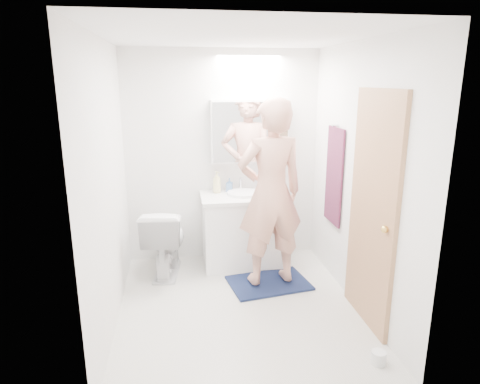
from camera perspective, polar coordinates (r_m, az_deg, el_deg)
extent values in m
plane|color=silver|center=(4.11, -0.17, -15.24)|extent=(2.50, 2.50, 0.00)
plane|color=white|center=(3.57, -0.21, 20.31)|extent=(2.50, 2.50, 0.00)
plane|color=white|center=(4.87, -2.35, 4.68)|extent=(2.50, 0.00, 2.50)
plane|color=white|center=(2.48, 4.06, -5.53)|extent=(2.50, 0.00, 2.50)
plane|color=white|center=(3.67, -17.46, 0.58)|extent=(0.00, 2.50, 2.50)
plane|color=white|center=(3.96, 15.75, 1.76)|extent=(0.00, 2.50, 2.50)
cube|color=white|center=(4.84, 0.47, -5.34)|extent=(0.90, 0.55, 0.78)
cube|color=white|center=(4.71, 0.48, -0.65)|extent=(0.95, 0.58, 0.04)
cylinder|color=white|center=(4.73, 0.42, -0.15)|extent=(0.36, 0.36, 0.03)
cylinder|color=silver|center=(4.89, 0.08, 1.16)|extent=(0.02, 0.02, 0.16)
cube|color=white|center=(4.79, 1.32, 8.16)|extent=(0.88, 0.14, 0.70)
cube|color=silver|center=(4.72, 1.48, 8.05)|extent=(0.84, 0.01, 0.66)
imported|color=white|center=(4.68, -10.05, -6.43)|extent=(0.52, 0.79, 0.76)
cube|color=#162647|center=(4.52, 3.90, -12.13)|extent=(0.88, 0.67, 0.02)
imported|color=#DD9C85|center=(4.17, 4.13, -0.19)|extent=(0.74, 0.55, 1.86)
cube|color=tan|center=(3.70, 17.43, -2.50)|extent=(0.04, 0.80, 2.00)
sphere|color=gold|center=(3.45, 18.92, -4.79)|extent=(0.06, 0.06, 0.06)
cube|color=#112038|center=(4.47, 12.56, 2.11)|extent=(0.02, 0.42, 1.00)
cylinder|color=silver|center=(4.38, 12.78, 8.74)|extent=(0.07, 0.02, 0.02)
imported|color=beige|center=(4.78, -3.13, 1.33)|extent=(0.13, 0.13, 0.25)
imported|color=#5179AE|center=(4.84, -1.44, 0.96)|extent=(0.09, 0.09, 0.16)
imported|color=#3D47B9|center=(4.89, 3.18, 0.73)|extent=(0.12, 0.12, 0.10)
cylinder|color=white|center=(3.56, 18.17, -20.44)|extent=(0.11, 0.11, 0.10)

